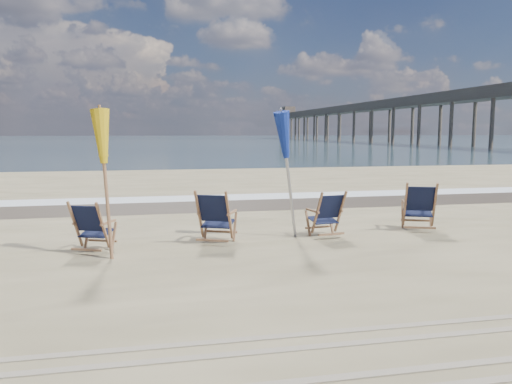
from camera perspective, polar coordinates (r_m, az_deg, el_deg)
ocean at (r=134.78m, az=-11.05°, el=5.94°), size 400.00×400.00×0.00m
surf_foam at (r=15.30m, az=-4.67°, el=-0.64°), size 200.00×1.40×0.01m
wet_sand_strip at (r=13.83m, az=-3.90°, el=-1.44°), size 200.00×2.60×0.00m
tire_tracks at (r=4.81m, az=12.89°, el=-17.89°), size 80.00×1.30×0.01m
beach_chair_0 at (r=8.56m, az=-17.10°, el=-3.92°), size 0.78×0.82×0.89m
beach_chair_1 at (r=8.84m, az=-3.10°, el=-2.95°), size 0.87×0.91×0.99m
beach_chair_2 at (r=9.67m, az=9.64°, el=-2.44°), size 0.68×0.74×0.91m
beach_chair_3 at (r=10.60m, az=19.73°, el=-1.64°), size 0.87×0.92×1.01m
umbrella_yellow at (r=8.18m, az=-16.91°, el=5.24°), size 0.30×0.30×2.35m
umbrella_blue at (r=9.33m, az=3.83°, el=5.95°), size 0.30×0.30×2.39m
fishing_pier at (r=90.10m, az=14.65°, el=8.38°), size 4.40×140.00×9.30m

